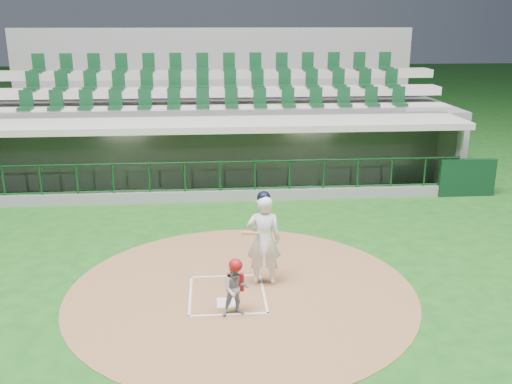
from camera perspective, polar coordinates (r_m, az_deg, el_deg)
The scene contains 8 objects.
ground at distance 12.14m, azimuth -2.95°, elevation -9.57°, with size 120.00×120.00×0.00m, color #154814.
dirt_circle at distance 11.97m, azimuth -1.47°, elevation -9.93°, with size 7.20×7.20×0.01m, color brown.
home_plate at distance 11.51m, azimuth -2.84°, elevation -11.02°, with size 0.43×0.43×0.02m, color silver.
batter_box_chalk at distance 11.87m, azimuth -2.91°, elevation -10.14°, with size 1.55×1.80×0.01m.
dugout_structure at distance 19.21m, azimuth -3.66°, elevation 3.51°, with size 16.40×3.70×3.00m.
seating_deck at distance 22.14m, azimuth -3.91°, elevation 6.52°, with size 17.00×6.72×5.15m.
batter at distance 11.90m, azimuth 0.76°, elevation -4.69°, with size 0.92×0.91×2.05m.
catcher at distance 10.85m, azimuth -2.03°, elevation -9.50°, with size 0.58×0.48×1.16m.
Camera 1 is at (-0.26, -10.86, 5.42)m, focal length 40.00 mm.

